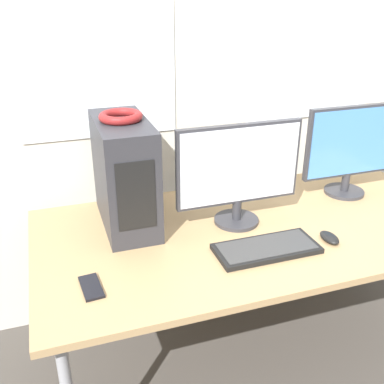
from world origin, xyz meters
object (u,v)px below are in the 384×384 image
at_px(mouse, 329,237).
at_px(monitor_right_near, 351,148).
at_px(headphones, 121,116).
at_px(monitor_main, 239,171).
at_px(pc_tower, 125,174).
at_px(keyboard, 266,248).
at_px(cell_phone, 91,287).

bearing_deg(mouse, monitor_right_near, 47.68).
xyz_separation_m(headphones, monitor_main, (0.45, -0.15, -0.23)).
height_order(pc_tower, headphones, headphones).
bearing_deg(headphones, mouse, -29.13).
bearing_deg(mouse, pc_tower, 150.92).
xyz_separation_m(monitor_right_near, mouse, (-0.34, -0.37, -0.22)).
xyz_separation_m(pc_tower, monitor_main, (0.45, -0.15, 0.01)).
height_order(pc_tower, keyboard, pc_tower).
distance_m(pc_tower, headphones, 0.24).
relative_size(headphones, mouse, 1.64).
bearing_deg(mouse, headphones, 150.87).
distance_m(pc_tower, monitor_main, 0.47).
bearing_deg(monitor_right_near, monitor_main, -170.42).
distance_m(monitor_main, keyboard, 0.34).
xyz_separation_m(monitor_main, cell_phone, (-0.66, -0.28, -0.23)).
bearing_deg(keyboard, headphones, 139.22).
bearing_deg(headphones, cell_phone, -116.29).
relative_size(headphones, cell_phone, 1.18).
bearing_deg(mouse, keyboard, 177.56).
bearing_deg(pc_tower, cell_phone, -116.34).
height_order(monitor_right_near, keyboard, monitor_right_near).
bearing_deg(pc_tower, monitor_main, -18.20).
bearing_deg(headphones, monitor_right_near, -2.26).
xyz_separation_m(monitor_main, monitor_right_near, (0.63, 0.11, -0.00)).
distance_m(headphones, monitor_right_near, 1.10).
bearing_deg(cell_phone, headphones, 58.87).
bearing_deg(keyboard, mouse, -2.44).
height_order(keyboard, cell_phone, keyboard).
bearing_deg(monitor_right_near, pc_tower, 177.79).
bearing_deg(headphones, monitor_main, -18.30).
height_order(pc_tower, mouse, pc_tower).
relative_size(mouse, cell_phone, 0.71).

